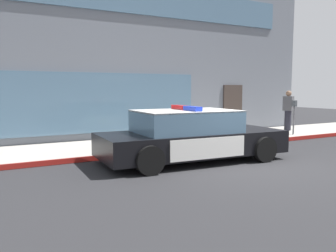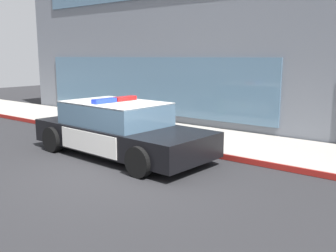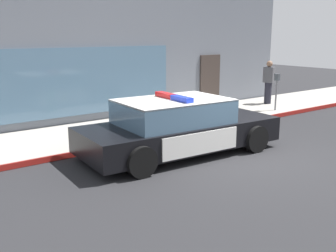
{
  "view_description": "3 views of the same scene",
  "coord_description": "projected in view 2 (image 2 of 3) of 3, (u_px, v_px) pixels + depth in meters",
  "views": [
    {
      "loc": [
        -6.26,
        -6.65,
        1.95
      ],
      "look_at": [
        -1.22,
        2.4,
        0.84
      ],
      "focal_mm": 37.62,
      "sensor_mm": 36.0,
      "label": 1
    },
    {
      "loc": [
        5.63,
        -5.51,
        2.53
      ],
      "look_at": [
        -0.78,
        2.74,
        0.59
      ],
      "focal_mm": 40.1,
      "sensor_mm": 36.0,
      "label": 2
    },
    {
      "loc": [
        -7.05,
        -6.23,
        2.93
      ],
      "look_at": [
        -0.86,
        2.07,
        0.5
      ],
      "focal_mm": 42.43,
      "sensor_mm": 36.0,
      "label": 3
    }
  ],
  "objects": [
    {
      "name": "ground",
      "position": [
        119.0,
        175.0,
        8.14
      ],
      "size": [
        48.0,
        48.0,
        0.0
      ],
      "primitive_type": "plane",
      "color": "#262628"
    },
    {
      "name": "fire_hydrant",
      "position": [
        141.0,
        124.0,
        11.47
      ],
      "size": [
        0.34,
        0.39,
        0.73
      ],
      "color": "#4C994C",
      "rests_on": "sidewalk"
    },
    {
      "name": "storefront_building",
      "position": [
        255.0,
        32.0,
        16.62
      ],
      "size": [
        18.14,
        10.09,
        7.2
      ],
      "color": "slate",
      "rests_on": "ground"
    },
    {
      "name": "sidewalk",
      "position": [
        212.0,
        140.0,
        11.15
      ],
      "size": [
        48.0,
        2.83,
        0.15
      ],
      "primitive_type": "cube",
      "color": "#A39E93",
      "rests_on": "ground"
    },
    {
      "name": "police_cruiser",
      "position": [
        119.0,
        129.0,
        9.68
      ],
      "size": [
        5.1,
        2.39,
        1.49
      ],
      "rotation": [
        0.0,
        0.0,
        -0.06
      ],
      "color": "black",
      "rests_on": "ground"
    },
    {
      "name": "curb_red_paint",
      "position": [
        185.0,
        150.0,
        10.04
      ],
      "size": [
        28.8,
        0.04,
        0.14
      ],
      "primitive_type": "cube",
      "color": "maroon",
      "rests_on": "ground"
    }
  ]
}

